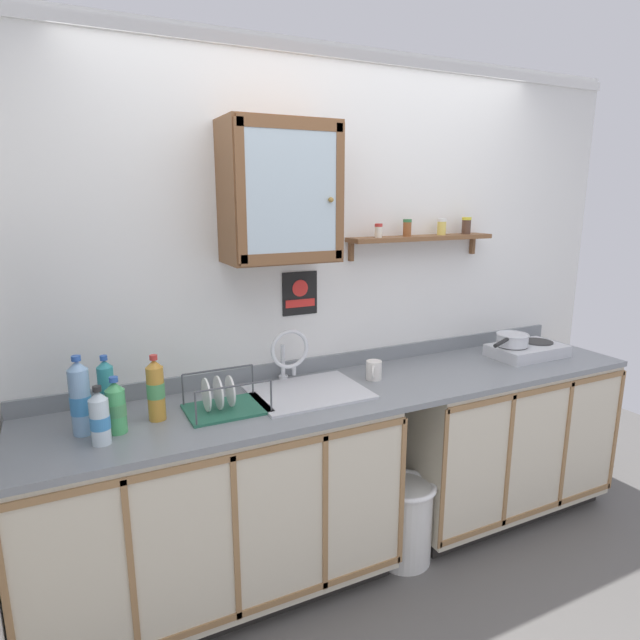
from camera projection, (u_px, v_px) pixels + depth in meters
floor at (400, 595)px, 2.54m from camera, size 6.19×6.19×0.00m
back_wall at (331, 301)px, 2.89m from camera, size 3.79×0.07×2.57m
lower_cabinet_run at (215, 508)px, 2.46m from camera, size 1.64×0.63×0.89m
lower_cabinet_run_right at (495, 437)px, 3.19m from camera, size 1.31×0.63×0.89m
countertop at (361, 388)px, 2.68m from camera, size 3.15×0.66×0.03m
backsplash at (333, 362)px, 2.93m from camera, size 3.15×0.02×0.08m
sink at (306, 395)px, 2.60m from camera, size 0.54×0.47×0.41m
hot_plate_stove at (527, 350)px, 3.16m from camera, size 0.44×0.27×0.07m
saucepan at (512, 339)px, 3.11m from camera, size 0.34×0.22×0.07m
bottle_water_blue_0 at (80, 399)px, 2.11m from camera, size 0.08×0.08×0.32m
bottle_soda_green_1 at (116, 407)px, 2.13m from camera, size 0.08×0.08×0.23m
bottle_juice_amber_2 at (156, 390)px, 2.24m from camera, size 0.07×0.07×0.28m
bottle_detergent_teal_3 at (107, 393)px, 2.22m from camera, size 0.07×0.07×0.29m
bottle_water_clear_4 at (100, 418)px, 2.03m from camera, size 0.07×0.07×0.23m
dish_rack at (224, 403)px, 2.36m from camera, size 0.36×0.26×0.16m
mug at (374, 370)px, 2.76m from camera, size 0.09×0.11×0.10m
wall_cabinet at (280, 193)px, 2.46m from camera, size 0.52×0.31×0.64m
spice_shelf at (424, 236)px, 2.96m from camera, size 0.89×0.14×0.22m
warning_sign at (300, 294)px, 2.77m from camera, size 0.19×0.01×0.22m
trash_bin at (405, 520)px, 2.75m from camera, size 0.31×0.31×0.43m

